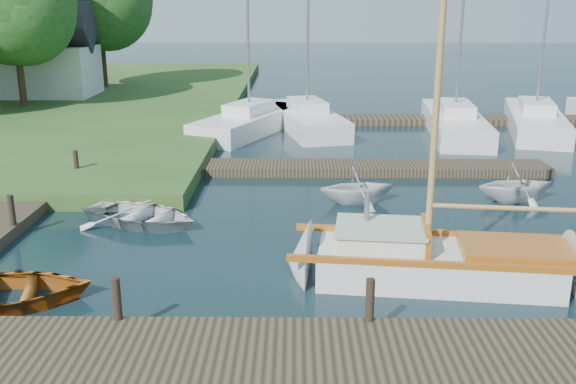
{
  "coord_description": "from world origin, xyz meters",
  "views": [
    {
      "loc": [
        0.14,
        -15.33,
        5.77
      ],
      "look_at": [
        0.0,
        0.0,
        1.2
      ],
      "focal_mm": 40.0,
      "sensor_mm": 36.0,
      "label": 1
    }
  ],
  "objects_px": {
    "marina_boat_3": "(454,121)",
    "house_c": "(48,59)",
    "mooring_post_1": "(117,299)",
    "marina_boat_0": "(249,120)",
    "marina_boat_1": "(307,118)",
    "marina_boat_4": "(535,119)",
    "mooring_post_4": "(12,210)",
    "sailboat": "(443,265)",
    "tree_3": "(12,0)",
    "tender_a": "(141,212)",
    "tender_b": "(358,184)",
    "tender_d": "(517,181)",
    "mooring_post_5": "(76,162)",
    "mooring_post_2": "(370,300)"
  },
  "relations": [
    {
      "from": "mooring_post_5",
      "to": "tender_a",
      "type": "relative_size",
      "value": 0.24
    },
    {
      "from": "mooring_post_5",
      "to": "house_c",
      "type": "xyz_separation_m",
      "value": [
        -7.0,
        17.0,
        1.88
      ]
    },
    {
      "from": "mooring_post_5",
      "to": "marina_boat_0",
      "type": "relative_size",
      "value": 0.07
    },
    {
      "from": "tender_a",
      "to": "mooring_post_1",
      "type": "bearing_deg",
      "value": -145.48
    },
    {
      "from": "marina_boat_3",
      "to": "house_c",
      "type": "relative_size",
      "value": 2.02
    },
    {
      "from": "mooring_post_1",
      "to": "marina_boat_1",
      "type": "relative_size",
      "value": 0.09
    },
    {
      "from": "tender_a",
      "to": "tender_b",
      "type": "relative_size",
      "value": 1.48
    },
    {
      "from": "mooring_post_2",
      "to": "marina_boat_4",
      "type": "bearing_deg",
      "value": 62.88
    },
    {
      "from": "marina_boat_4",
      "to": "house_c",
      "type": "height_order",
      "value": "marina_boat_4"
    },
    {
      "from": "mooring_post_4",
      "to": "sailboat",
      "type": "xyz_separation_m",
      "value": [
        10.36,
        -2.59,
        -0.36
      ]
    },
    {
      "from": "marina_boat_3",
      "to": "marina_boat_0",
      "type": "bearing_deg",
      "value": 96.19
    },
    {
      "from": "mooring_post_4",
      "to": "mooring_post_5",
      "type": "relative_size",
      "value": 1.0
    },
    {
      "from": "marina_boat_1",
      "to": "marina_boat_4",
      "type": "relative_size",
      "value": 0.96
    },
    {
      "from": "mooring_post_4",
      "to": "tender_a",
      "type": "xyz_separation_m",
      "value": [
        3.05,
        0.97,
        -0.35
      ]
    },
    {
      "from": "sailboat",
      "to": "tender_b",
      "type": "xyz_separation_m",
      "value": [
        -1.32,
        5.52,
        0.25
      ]
    },
    {
      "from": "tender_d",
      "to": "marina_boat_1",
      "type": "bearing_deg",
      "value": 17.33
    },
    {
      "from": "tender_b",
      "to": "marina_boat_1",
      "type": "xyz_separation_m",
      "value": [
        -1.28,
        11.39,
        -0.03
      ]
    },
    {
      "from": "marina_boat_1",
      "to": "tree_3",
      "type": "xyz_separation_m",
      "value": [
        -14.75,
        3.73,
        5.25
      ]
    },
    {
      "from": "mooring_post_2",
      "to": "mooring_post_1",
      "type": "bearing_deg",
      "value": 180.0
    },
    {
      "from": "sailboat",
      "to": "tree_3",
      "type": "height_order",
      "value": "tree_3"
    },
    {
      "from": "tender_b",
      "to": "mooring_post_5",
      "type": "bearing_deg",
      "value": 64.79
    },
    {
      "from": "mooring_post_1",
      "to": "marina_boat_0",
      "type": "bearing_deg",
      "value": 86.57
    },
    {
      "from": "tender_a",
      "to": "house_c",
      "type": "relative_size",
      "value": 0.63
    },
    {
      "from": "marina_boat_3",
      "to": "tree_3",
      "type": "distance_m",
      "value": 22.53
    },
    {
      "from": "tender_b",
      "to": "marina_boat_3",
      "type": "height_order",
      "value": "marina_boat_3"
    },
    {
      "from": "marina_boat_0",
      "to": "marina_boat_4",
      "type": "height_order",
      "value": "marina_boat_0"
    },
    {
      "from": "mooring_post_5",
      "to": "house_c",
      "type": "bearing_deg",
      "value": 112.38
    },
    {
      "from": "tender_b",
      "to": "marina_boat_3",
      "type": "bearing_deg",
      "value": -39.28
    },
    {
      "from": "marina_boat_1",
      "to": "marina_boat_3",
      "type": "height_order",
      "value": "marina_boat_3"
    },
    {
      "from": "tender_a",
      "to": "tender_d",
      "type": "bearing_deg",
      "value": -53.14
    },
    {
      "from": "house_c",
      "to": "tree_3",
      "type": "xyz_separation_m",
      "value": [
        0.0,
        -3.95,
        3.23
      ]
    },
    {
      "from": "mooring_post_1",
      "to": "tree_3",
      "type": "distance_m",
      "value": 26.05
    },
    {
      "from": "mooring_post_4",
      "to": "tender_d",
      "type": "distance_m",
      "value": 14.15
    },
    {
      "from": "mooring_post_2",
      "to": "tree_3",
      "type": "xyz_separation_m",
      "value": [
        -15.5,
        23.05,
        5.11
      ]
    },
    {
      "from": "marina_boat_3",
      "to": "tender_a",
      "type": "bearing_deg",
      "value": 143.89
    },
    {
      "from": "marina_boat_4",
      "to": "mooring_post_1",
      "type": "bearing_deg",
      "value": 157.57
    },
    {
      "from": "marina_boat_1",
      "to": "mooring_post_5",
      "type": "bearing_deg",
      "value": 127.45
    },
    {
      "from": "mooring_post_2",
      "to": "marina_boat_4",
      "type": "xyz_separation_m",
      "value": [
        9.8,
        19.14,
        -0.14
      ]
    },
    {
      "from": "mooring_post_1",
      "to": "mooring_post_5",
      "type": "bearing_deg",
      "value": 111.8
    },
    {
      "from": "marina_boat_1",
      "to": "marina_boat_3",
      "type": "relative_size",
      "value": 0.87
    },
    {
      "from": "tender_a",
      "to": "tree_3",
      "type": "height_order",
      "value": "tree_3"
    },
    {
      "from": "house_c",
      "to": "mooring_post_5",
      "type": "bearing_deg",
      "value": -67.62
    },
    {
      "from": "sailboat",
      "to": "tree_3",
      "type": "xyz_separation_m",
      "value": [
        -17.35,
        20.64,
        5.47
      ]
    },
    {
      "from": "mooring_post_4",
      "to": "sailboat",
      "type": "bearing_deg",
      "value": -14.05
    },
    {
      "from": "mooring_post_1",
      "to": "marina_boat_0",
      "type": "xyz_separation_m",
      "value": [
        1.11,
        18.54,
        -0.12
      ]
    },
    {
      "from": "tender_d",
      "to": "house_c",
      "type": "height_order",
      "value": "house_c"
    },
    {
      "from": "tree_3",
      "to": "tender_d",
      "type": "bearing_deg",
      "value": -35.64
    },
    {
      "from": "marina_boat_1",
      "to": "mooring_post_2",
      "type": "bearing_deg",
      "value": 169.42
    },
    {
      "from": "mooring_post_1",
      "to": "marina_boat_0",
      "type": "relative_size",
      "value": 0.07
    },
    {
      "from": "mooring_post_1",
      "to": "tender_d",
      "type": "relative_size",
      "value": 0.34
    }
  ]
}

